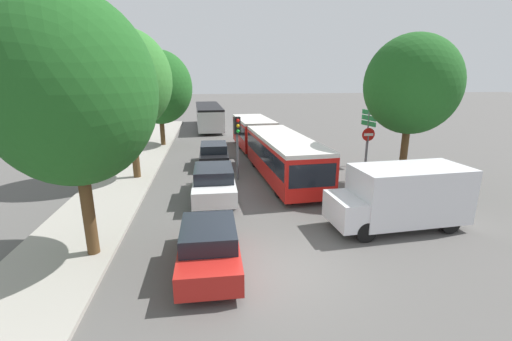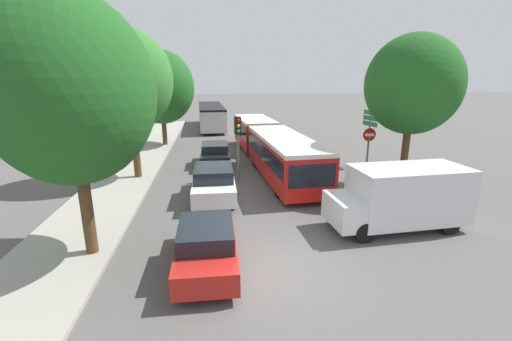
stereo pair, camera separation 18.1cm
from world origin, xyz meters
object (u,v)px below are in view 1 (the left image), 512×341
at_px(articulated_bus, 269,143).
at_px(white_van, 402,195).
at_px(no_entry_sign, 367,146).
at_px(queued_car_white, 214,182).
at_px(tree_left_mid, 128,80).
at_px(direction_sign_post, 368,124).
at_px(tree_left_near, 71,91).
at_px(tree_left_far, 160,89).
at_px(queued_car_red, 209,245).
at_px(city_bus_rear, 209,115).
at_px(queued_car_black, 214,154).
at_px(traffic_light, 237,134).
at_px(tree_right_near, 411,87).

relative_size(articulated_bus, white_van, 3.10).
height_order(white_van, no_entry_sign, no_entry_sign).
bearing_deg(queued_car_white, tree_left_mid, 49.04).
distance_m(queued_car_white, direction_sign_post, 10.99).
bearing_deg(tree_left_near, tree_left_far, 89.80).
height_order(queued_car_red, tree_left_mid, tree_left_mid).
distance_m(city_bus_rear, tree_left_far, 10.89).
distance_m(city_bus_rear, queued_car_black, 16.31).
relative_size(articulated_bus, traffic_light, 4.66).
height_order(tree_left_mid, tree_right_near, tree_left_mid).
bearing_deg(direction_sign_post, tree_left_far, -39.84).
bearing_deg(tree_left_mid, tree_left_far, 87.91).
bearing_deg(city_bus_rear, white_van, -167.81).
xyz_separation_m(queued_car_black, white_van, (6.69, -10.19, 0.53)).
bearing_deg(queued_car_black, tree_left_mid, 121.28).
bearing_deg(tree_left_near, tree_left_mid, 91.84).
bearing_deg(articulated_bus, city_bus_rear, -171.04).
xyz_separation_m(articulated_bus, no_entry_sign, (4.64, -4.08, 0.53)).
relative_size(tree_left_near, tree_left_far, 1.04).
distance_m(white_van, tree_left_mid, 13.92).
bearing_deg(tree_right_near, queued_car_white, -178.31).
xyz_separation_m(traffic_light, tree_left_mid, (-5.44, 0.77, 2.75)).
height_order(city_bus_rear, no_entry_sign, no_entry_sign).
bearing_deg(queued_car_white, traffic_light, -25.03).
relative_size(traffic_light, tree_left_mid, 0.44).
height_order(city_bus_rear, tree_right_near, tree_right_near).
height_order(no_entry_sign, direction_sign_post, direction_sign_post).
distance_m(queued_car_red, direction_sign_post, 14.80).
bearing_deg(tree_left_near, tree_right_near, 21.13).
xyz_separation_m(no_entry_sign, tree_left_mid, (-12.33, 1.69, 3.37)).
relative_size(queued_car_black, no_entry_sign, 1.44).
height_order(articulated_bus, city_bus_rear, city_bus_rear).
relative_size(city_bus_rear, tree_left_far, 1.53).
bearing_deg(queued_car_white, articulated_bus, -30.61).
xyz_separation_m(city_bus_rear, queued_car_white, (0.11, -22.43, -0.63)).
height_order(queued_car_white, tree_right_near, tree_right_near).
bearing_deg(queued_car_white, queued_car_red, 177.83).
bearing_deg(tree_right_near, queued_car_red, -147.18).
distance_m(articulated_bus, direction_sign_post, 6.27).
height_order(articulated_bus, no_entry_sign, no_entry_sign).
xyz_separation_m(queued_car_black, direction_sign_post, (9.53, -1.20, 1.85)).
xyz_separation_m(traffic_light, no_entry_sign, (6.88, -0.92, -0.62)).
height_order(city_bus_rear, direction_sign_post, direction_sign_post).
relative_size(queued_car_white, no_entry_sign, 1.55).
relative_size(queued_car_red, white_van, 0.78).
relative_size(direction_sign_post, tree_left_near, 0.47).
xyz_separation_m(traffic_light, tree_left_near, (-5.17, -7.64, 2.56)).
bearing_deg(queued_car_white, queued_car_black, -0.80).
height_order(queued_car_red, queued_car_black, queued_car_black).
xyz_separation_m(queued_car_white, no_entry_sign, (8.22, 1.91, 1.11)).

